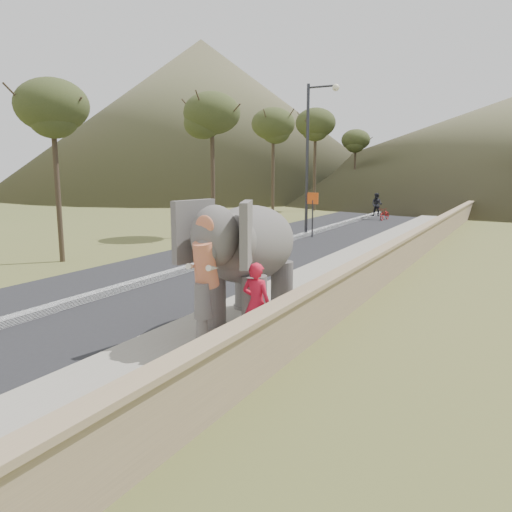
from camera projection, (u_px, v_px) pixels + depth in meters
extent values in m
plane|color=olive|center=(204.00, 351.00, 10.21)|extent=(160.00, 160.00, 0.00)
cube|color=black|center=(241.00, 255.00, 21.21)|extent=(7.00, 120.00, 0.03)
cube|color=black|center=(241.00, 253.00, 21.19)|extent=(0.35, 120.00, 0.22)
cube|color=#9E9687|center=(355.00, 265.00, 18.83)|extent=(3.00, 120.00, 0.15)
cube|color=tan|center=(400.00, 256.00, 17.97)|extent=(0.30, 120.00, 1.10)
cylinder|color=#323238|center=(307.00, 162.00, 26.56)|extent=(0.16, 0.16, 8.00)
cylinder|color=#323238|center=(323.00, 86.00, 25.52)|extent=(1.60, 0.10, 0.10)
sphere|color=#FFF2CC|center=(336.00, 87.00, 25.21)|extent=(0.36, 0.36, 0.36)
cylinder|color=#2D2D33|center=(312.00, 219.00, 26.58)|extent=(0.08, 0.08, 2.00)
cube|color=#E85415|center=(313.00, 198.00, 26.38)|extent=(0.60, 0.05, 0.60)
cone|color=brown|center=(202.00, 118.00, 73.77)|extent=(60.00, 60.00, 22.00)
imported|color=red|center=(256.00, 304.00, 10.02)|extent=(0.62, 0.41, 1.69)
imported|color=maroon|center=(385.00, 214.00, 35.60)|extent=(0.71, 1.70, 0.87)
imported|color=black|center=(377.00, 205.00, 35.77)|extent=(0.86, 0.70, 1.67)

